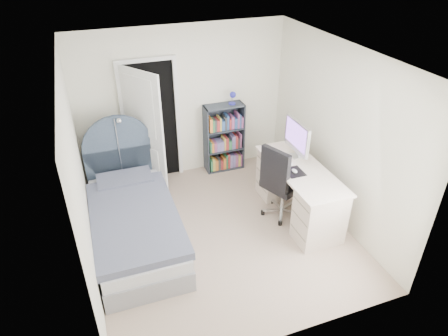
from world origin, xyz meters
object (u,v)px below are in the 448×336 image
object	(u,v)px
bookcase	(225,140)
office_chair	(280,180)
desk	(298,189)
bed	(134,219)
nightstand	(110,169)
floor_lamp	(123,168)

from	to	relation	value
bookcase	office_chair	xyz separation A→B (m)	(0.26, -1.58, 0.09)
desk	bed	bearing A→B (deg)	172.68
bed	bookcase	bearing A→B (deg)	36.58
bookcase	nightstand	bearing A→B (deg)	-178.04
floor_lamp	bookcase	world-z (taller)	bookcase
bed	office_chair	size ratio (longest dim) A/B	1.96
nightstand	bookcase	bearing A→B (deg)	1.96
bed	floor_lamp	distance (m)	1.01
nightstand	office_chair	bearing A→B (deg)	-34.34
floor_lamp	bookcase	size ratio (longest dim) A/B	0.98
nightstand	office_chair	distance (m)	2.70
nightstand	bed	bearing A→B (deg)	-83.04
bed	bookcase	xyz separation A→B (m)	(1.80, 1.34, 0.23)
bed	office_chair	bearing A→B (deg)	-6.81
nightstand	bookcase	distance (m)	1.96
bookcase	desk	world-z (taller)	bookcase
bookcase	office_chair	size ratio (longest dim) A/B	1.21
desk	nightstand	bearing A→B (deg)	147.81
floor_lamp	desk	size ratio (longest dim) A/B	0.84
bed	nightstand	xyz separation A→B (m)	(-0.15, 1.27, 0.09)
bed	desk	xyz separation A→B (m)	(2.34, -0.30, 0.13)
nightstand	office_chair	size ratio (longest dim) A/B	0.53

